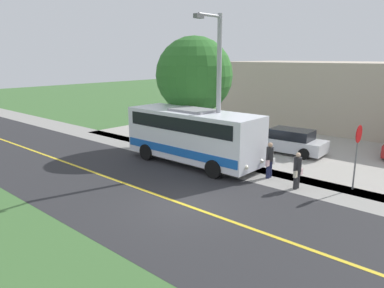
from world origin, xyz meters
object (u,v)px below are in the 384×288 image
at_px(shuttle_bus_front, 193,134).
at_px(commercial_building, 366,96).
at_px(pedestrian_with_bags, 297,169).
at_px(street_light_pole, 217,85).
at_px(pedestrian_waiting, 270,159).
at_px(parked_car_near, 289,141).
at_px(tree_curbside, 194,75).
at_px(stop_sign, 357,146).

xyz_separation_m(shuttle_bus_front, commercial_building, (-16.86, 3.77, 0.97)).
relative_size(pedestrian_with_bags, street_light_pole, 0.21).
xyz_separation_m(pedestrian_waiting, commercial_building, (-16.29, -0.59, 1.68)).
height_order(pedestrian_with_bags, parked_car_near, pedestrian_with_bags).
height_order(shuttle_bus_front, tree_curbside, tree_curbside).
bearing_deg(shuttle_bus_front, pedestrian_with_bags, 90.56).
bearing_deg(shuttle_bus_front, pedestrian_waiting, 97.33).
relative_size(stop_sign, commercial_building, 0.13).
xyz_separation_m(street_light_pole, parked_car_near, (-5.19, 1.54, -3.57)).
distance_m(pedestrian_waiting, parked_car_near, 5.18).
bearing_deg(tree_curbside, pedestrian_waiting, 71.23).
relative_size(stop_sign, street_light_pole, 0.37).
bearing_deg(street_light_pole, pedestrian_waiting, 94.41).
distance_m(pedestrian_waiting, tree_curbside, 7.98).
xyz_separation_m(shuttle_bus_front, stop_sign, (-1.56, 7.95, 0.32)).
bearing_deg(pedestrian_with_bags, street_light_pole, -93.30).
bearing_deg(shuttle_bus_front, tree_curbside, -140.10).
relative_size(pedestrian_waiting, parked_car_near, 0.39).
height_order(stop_sign, parked_car_near, stop_sign).
bearing_deg(pedestrian_waiting, shuttle_bus_front, -82.67).
bearing_deg(commercial_building, parked_car_near, -4.50).
distance_m(pedestrian_with_bags, commercial_building, 17.03).
bearing_deg(pedestrian_with_bags, commercial_building, -172.40).
xyz_separation_m(pedestrian_with_bags, stop_sign, (-1.50, 1.93, 1.08)).
height_order(tree_curbside, commercial_building, tree_curbside).
relative_size(pedestrian_waiting, street_light_pole, 0.23).
distance_m(stop_sign, tree_curbside, 10.73).
bearing_deg(shuttle_bus_front, street_light_pole, 103.75).
relative_size(pedestrian_waiting, tree_curbside, 0.25).
distance_m(pedestrian_with_bags, stop_sign, 2.67).
relative_size(shuttle_bus_front, street_light_pole, 1.01).
height_order(stop_sign, tree_curbside, tree_curbside).
xyz_separation_m(shuttle_bus_front, pedestrian_waiting, (-0.56, 4.36, -0.70)).
relative_size(street_light_pole, parked_car_near, 1.72).
height_order(street_light_pole, commercial_building, street_light_pole).
relative_size(tree_curbside, commercial_building, 0.31).
bearing_deg(street_light_pole, commercial_building, 171.64).
bearing_deg(commercial_building, pedestrian_with_bags, 7.60).
distance_m(shuttle_bus_front, commercial_building, 17.30).
distance_m(pedestrian_with_bags, tree_curbside, 9.58).
height_order(pedestrian_with_bags, pedestrian_waiting, pedestrian_waiting).
relative_size(pedestrian_with_bags, stop_sign, 0.57).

